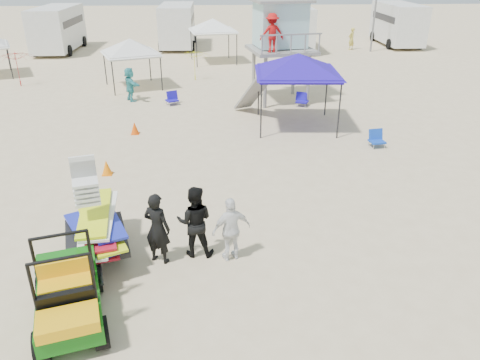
{
  "coord_description": "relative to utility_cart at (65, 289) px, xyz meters",
  "views": [
    {
      "loc": [
        -0.09,
        -7.91,
        6.46
      ],
      "look_at": [
        0.5,
        3.0,
        1.3
      ],
      "focal_mm": 35.0,
      "sensor_mm": 36.0,
      "label": 1
    }
  ],
  "objects": [
    {
      "name": "rv_mid_right",
      "position": [
        9.0,
        30.64,
        0.98
      ],
      "size": [
        2.64,
        7.0,
        3.25
      ],
      "color": "silver",
      "rests_on": "ground"
    },
    {
      "name": "man_mid",
      "position": [
        2.37,
        2.28,
        0.07
      ],
      "size": [
        0.92,
        0.74,
        1.79
      ],
      "primitive_type": "imported",
      "rotation": [
        0.0,
        0.0,
        3.06
      ],
      "color": "black",
      "rests_on": "ground"
    },
    {
      "name": "distant_beachgoers",
      "position": [
        2.35,
        19.48,
        0.02
      ],
      "size": [
        15.96,
        15.16,
        1.68
      ],
      "color": "gold",
      "rests_on": "ground"
    },
    {
      "name": "man_right",
      "position": [
        3.22,
        2.03,
        -0.02
      ],
      "size": [
        1.02,
        0.69,
        1.6
      ],
      "primitive_type": "imported",
      "rotation": [
        0.0,
        0.0,
        3.5
      ],
      "color": "white",
      "rests_on": "ground"
    },
    {
      "name": "utility_cart",
      "position": [
        0.0,
        0.0,
        0.0
      ],
      "size": [
        1.75,
        2.54,
        1.76
      ],
      "color": "#0E590E",
      "rests_on": "ground"
    },
    {
      "name": "cone_far",
      "position": [
        -0.39,
        11.04,
        -0.57
      ],
      "size": [
        0.34,
        0.34,
        0.5
      ],
      "primitive_type": "cone",
      "color": "#E34A07",
      "rests_on": "ground"
    },
    {
      "name": "rv_mid_left",
      "position": [
        0.0,
        32.14,
        0.98
      ],
      "size": [
        2.65,
        6.5,
        3.25
      ],
      "color": "silver",
      "rests_on": "ground"
    },
    {
      "name": "umbrella_a",
      "position": [
        -7.99,
        19.41,
        0.14
      ],
      "size": [
        2.74,
        2.76,
        1.92
      ],
      "primitive_type": "imported",
      "rotation": [
        0.0,
        0.0,
        0.38
      ],
      "color": "#B41315",
      "rests_on": "ground"
    },
    {
      "name": "umbrella_b",
      "position": [
        1.79,
        20.35,
        0.04
      ],
      "size": [
        2.67,
        2.66,
        1.72
      ],
      "primitive_type": "imported",
      "rotation": [
        0.0,
        0.0,
        0.89
      ],
      "color": "yellow",
      "rests_on": "ground"
    },
    {
      "name": "rv_far_right",
      "position": [
        18.0,
        32.14,
        0.98
      ],
      "size": [
        2.64,
        6.6,
        3.25
      ],
      "color": "silver",
      "rests_on": "ground"
    },
    {
      "name": "lifeguard_tower",
      "position": [
        6.06,
        15.83,
        2.67
      ],
      "size": [
        3.39,
        3.39,
        4.68
      ],
      "color": "gray",
      "rests_on": "ground"
    },
    {
      "name": "canopy_white_a",
      "position": [
        -1.59,
        18.78,
        1.68
      ],
      "size": [
        3.49,
        3.49,
        3.05
      ],
      "color": "black",
      "rests_on": "ground"
    },
    {
      "name": "ground",
      "position": [
        3.01,
        0.65,
        -0.82
      ],
      "size": [
        140.0,
        140.0,
        0.0
      ],
      "primitive_type": "plane",
      "color": "beige",
      "rests_on": "ground"
    },
    {
      "name": "canopy_blue",
      "position": [
        6.3,
        11.72,
        2.09
      ],
      "size": [
        3.39,
        3.39,
        3.45
      ],
      "color": "black",
      "rests_on": "ground"
    },
    {
      "name": "man_left",
      "position": [
        1.52,
        2.03,
        0.07
      ],
      "size": [
        0.76,
        0.65,
        1.77
      ],
      "primitive_type": "imported",
      "rotation": [
        0.0,
        0.0,
        2.72
      ],
      "color": "black",
      "rests_on": "ground"
    },
    {
      "name": "surf_trailer",
      "position": [
        0.0,
        2.33,
        0.09
      ],
      "size": [
        1.87,
        2.67,
        2.24
      ],
      "color": "black",
      "rests_on": "ground"
    },
    {
      "name": "beach_chair_a",
      "position": [
        0.8,
        15.33,
        -0.51
      ],
      "size": [
        0.71,
        0.79,
        0.64
      ],
      "color": "#180FA8",
      "rests_on": "ground"
    },
    {
      "name": "rv_far_left",
      "position": [
        -9.0,
        30.64,
        0.98
      ],
      "size": [
        2.64,
        6.8,
        3.25
      ],
      "color": "silver",
      "rests_on": "ground"
    },
    {
      "name": "beach_chair_b",
      "position": [
        9.0,
        9.17,
        -0.51
      ],
      "size": [
        0.61,
        0.65,
        0.64
      ],
      "color": "#103EB3",
      "rests_on": "ground"
    },
    {
      "name": "canopy_white_c",
      "position": [
        2.86,
        25.62,
        1.93
      ],
      "size": [
        3.29,
        3.29,
        3.3
      ],
      "color": "black",
      "rests_on": "ground"
    },
    {
      "name": "beach_chair_c",
      "position": [
        7.11,
        14.76,
        -0.51
      ],
      "size": [
        0.7,
        0.78,
        0.64
      ],
      "color": "#1A10B0",
      "rests_on": "ground"
    },
    {
      "name": "cone_near",
      "position": [
        -0.72,
        7.07,
        -0.57
      ],
      "size": [
        0.34,
        0.34,
        0.5
      ],
      "primitive_type": "cone",
      "color": "orange",
      "rests_on": "ground"
    }
  ]
}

